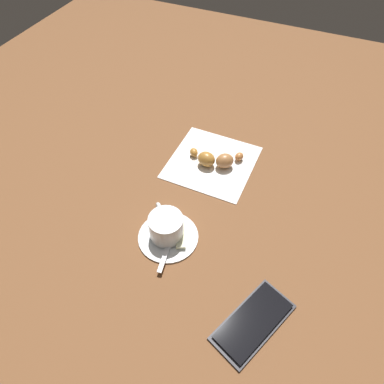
{
  "coord_description": "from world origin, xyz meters",
  "views": [
    {
      "loc": [
        0.47,
        0.18,
        0.61
      ],
      "look_at": [
        0.01,
        -0.02,
        0.02
      ],
      "focal_mm": 32.88,
      "sensor_mm": 36.0,
      "label": 1
    }
  ],
  "objects_px": {
    "espresso_cup": "(166,226)",
    "croissant": "(216,159)",
    "teaspoon": "(172,234)",
    "napkin": "(212,162)",
    "saucer": "(168,236)",
    "sugar_packet": "(181,235)",
    "cell_phone": "(253,322)"
  },
  "relations": [
    {
      "from": "saucer",
      "to": "napkin",
      "type": "bearing_deg",
      "value": 179.28
    },
    {
      "from": "sugar_packet",
      "to": "napkin",
      "type": "xyz_separation_m",
      "value": [
        -0.23,
        -0.02,
        -0.01
      ]
    },
    {
      "from": "saucer",
      "to": "sugar_packet",
      "type": "height_order",
      "value": "sugar_packet"
    },
    {
      "from": "napkin",
      "to": "croissant",
      "type": "relative_size",
      "value": 1.49
    },
    {
      "from": "saucer",
      "to": "sugar_packet",
      "type": "xyz_separation_m",
      "value": [
        -0.01,
        0.02,
        0.01
      ]
    },
    {
      "from": "napkin",
      "to": "croissant",
      "type": "xyz_separation_m",
      "value": [
        0.01,
        0.01,
        0.02
      ]
    },
    {
      "from": "teaspoon",
      "to": "cell_phone",
      "type": "xyz_separation_m",
      "value": [
        0.1,
        0.2,
        -0.01
      ]
    },
    {
      "from": "teaspoon",
      "to": "croissant",
      "type": "height_order",
      "value": "croissant"
    },
    {
      "from": "teaspoon",
      "to": "sugar_packet",
      "type": "height_order",
      "value": "teaspoon"
    },
    {
      "from": "sugar_packet",
      "to": "croissant",
      "type": "relative_size",
      "value": 0.45
    },
    {
      "from": "teaspoon",
      "to": "sugar_packet",
      "type": "xyz_separation_m",
      "value": [
        -0.0,
        0.02,
        0.0
      ]
    },
    {
      "from": "sugar_packet",
      "to": "napkin",
      "type": "bearing_deg",
      "value": -19.31
    },
    {
      "from": "saucer",
      "to": "teaspoon",
      "type": "relative_size",
      "value": 0.92
    },
    {
      "from": "espresso_cup",
      "to": "napkin",
      "type": "bearing_deg",
      "value": 178.05
    },
    {
      "from": "espresso_cup",
      "to": "cell_phone",
      "type": "bearing_deg",
      "value": 64.86
    },
    {
      "from": "croissant",
      "to": "sugar_packet",
      "type": "bearing_deg",
      "value": 2.83
    },
    {
      "from": "sugar_packet",
      "to": "napkin",
      "type": "height_order",
      "value": "sugar_packet"
    },
    {
      "from": "saucer",
      "to": "espresso_cup",
      "type": "distance_m",
      "value": 0.03
    },
    {
      "from": "croissant",
      "to": "napkin",
      "type": "bearing_deg",
      "value": -117.28
    },
    {
      "from": "saucer",
      "to": "teaspoon",
      "type": "height_order",
      "value": "teaspoon"
    },
    {
      "from": "napkin",
      "to": "croissant",
      "type": "bearing_deg",
      "value": 62.72
    },
    {
      "from": "saucer",
      "to": "espresso_cup",
      "type": "xyz_separation_m",
      "value": [
        -0.0,
        -0.0,
        0.03
      ]
    },
    {
      "from": "teaspoon",
      "to": "cell_phone",
      "type": "height_order",
      "value": "teaspoon"
    },
    {
      "from": "teaspoon",
      "to": "cell_phone",
      "type": "bearing_deg",
      "value": 63.2
    },
    {
      "from": "teaspoon",
      "to": "sugar_packet",
      "type": "bearing_deg",
      "value": 101.25
    },
    {
      "from": "teaspoon",
      "to": "croissant",
      "type": "relative_size",
      "value": 1.0
    },
    {
      "from": "napkin",
      "to": "cell_phone",
      "type": "height_order",
      "value": "cell_phone"
    },
    {
      "from": "espresso_cup",
      "to": "sugar_packet",
      "type": "height_order",
      "value": "espresso_cup"
    },
    {
      "from": "teaspoon",
      "to": "napkin",
      "type": "bearing_deg",
      "value": -178.88
    },
    {
      "from": "teaspoon",
      "to": "espresso_cup",
      "type": "bearing_deg",
      "value": -83.52
    },
    {
      "from": "espresso_cup",
      "to": "croissant",
      "type": "xyz_separation_m",
      "value": [
        -0.23,
        0.02,
        -0.01
      ]
    },
    {
      "from": "sugar_packet",
      "to": "cell_phone",
      "type": "relative_size",
      "value": 0.35
    }
  ]
}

